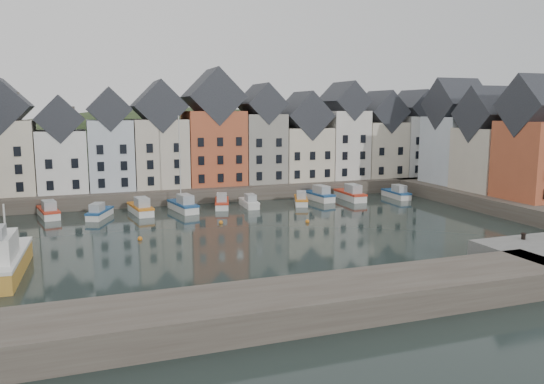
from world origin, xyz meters
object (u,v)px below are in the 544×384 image
large_vessel (2,261)px  mooring_bollard (523,236)px  boat_d (183,205)px  boat_a (48,212)px

large_vessel → mooring_bollard: (43.67, -10.66, 0.91)m
boat_d → large_vessel: boat_d is taller
boat_a → large_vessel: large_vessel is taller
boat_d → mooring_bollard: (24.63, -33.80, 1.47)m
boat_a → mooring_bollard: (41.48, -35.64, 1.58)m
boat_d → mooring_bollard: size_ratio=23.16×
boat_d → large_vessel: 29.97m
boat_a → boat_d: (16.85, -1.84, 0.11)m
large_vessel → mooring_bollard: 44.96m
large_vessel → mooring_bollard: bearing=-11.3°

